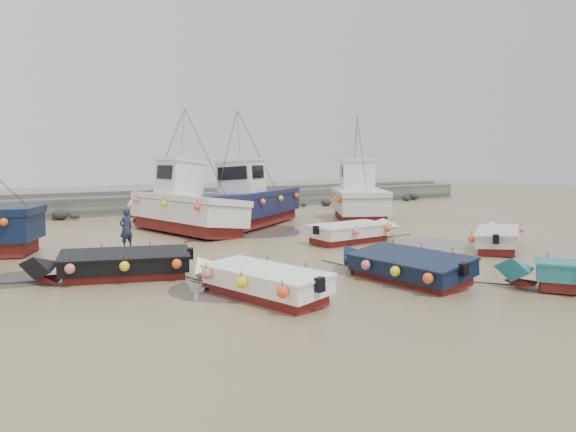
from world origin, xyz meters
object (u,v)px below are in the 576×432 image
Objects in this scene: cabin_boat_1 at (178,206)px; dinghy_0 at (257,277)px; cabin_boat_3 at (358,197)px; dinghy_3 at (498,235)px; dinghy_4 at (113,262)px; dinghy_1 at (402,262)px; dinghy_5 at (355,230)px; cabin_boat_2 at (248,203)px; person at (127,249)px.

dinghy_0 is at bearing -113.22° from cabin_boat_1.
cabin_boat_3 reaches higher than dinghy_0.
cabin_boat_1 reaches higher than dinghy_0.
dinghy_3 is 15.26m from dinghy_4.
cabin_boat_1 is (-1.41, 14.24, 0.78)m from dinghy_1.
dinghy_0 is at bearing -130.26° from dinghy_4.
cabin_boat_3 is (5.99, 6.83, 0.81)m from dinghy_5.
cabin_boat_3 is at bearing 50.69° from dinghy_1.
cabin_boat_2 is at bearing -174.55° from dinghy_5.
dinghy_1 is 16.73m from cabin_boat_3.
cabin_boat_1 is 1.19× the size of cabin_boat_3.
dinghy_1 is at bearing 96.06° from person.
dinghy_1 is 1.02× the size of dinghy_5.
dinghy_4 is 0.58× the size of cabin_boat_1.
dinghy_3 is 0.54× the size of cabin_boat_1.
dinghy_1 and dinghy_4 have the same top height.
person is at bearing -2.31° from dinghy_4.
dinghy_0 is 19.50m from cabin_boat_3.
person is at bearing -135.76° from cabin_boat_3.
cabin_boat_1 is at bearing 54.44° from cabin_boat_2.
cabin_boat_3 is (17.15, 8.60, 0.82)m from dinghy_4.
dinghy_5 is 7.64m from cabin_boat_2.
dinghy_0 is 0.98× the size of dinghy_1.
dinghy_4 is (-2.59, 4.34, -0.00)m from dinghy_0.
person is (-5.26, 10.41, -0.55)m from dinghy_1.
cabin_boat_2 is at bearing -152.90° from cabin_boat_3.
cabin_boat_2 is (7.35, 13.62, 0.76)m from dinghy_0.
dinghy_5 is 0.58× the size of cabin_boat_1.
cabin_boat_1 reaches higher than dinghy_4.
dinghy_1 is at bearing -33.25° from dinghy_5.
dinghy_0 is at bearing -105.94° from cabin_boat_3.
dinghy_1 is (4.79, -0.61, -0.00)m from dinghy_0.
cabin_boat_2 is (9.94, 9.28, 0.77)m from dinghy_4.
dinghy_4 is 1.00× the size of dinghy_5.
dinghy_4 and dinghy_5 have the same top height.
person is (-12.88, 8.28, -0.54)m from dinghy_3.
dinghy_1 is at bearing -109.10° from dinghy_3.
dinghy_5 is at bearing -64.67° from cabin_boat_1.
dinghy_3 is 0.64× the size of cabin_boat_3.
cabin_boat_3 is at bearing 134.57° from dinghy_3.
cabin_boat_1 is at bearing -13.82° from dinghy_4.
cabin_boat_1 reaches higher than dinghy_1.
cabin_boat_2 is at bearing -9.56° from cabin_boat_1.
dinghy_1 is 3.65× the size of person.
dinghy_1 and dinghy_5 have the same top height.
person is (-15.04, -3.14, -1.36)m from cabin_boat_3.
cabin_boat_2 is 8.80m from person.
dinghy_1 is 1.09× the size of dinghy_3.
dinghy_5 is at bearing -62.11° from dinghy_4.
cabin_boat_3 reaches higher than dinghy_1.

